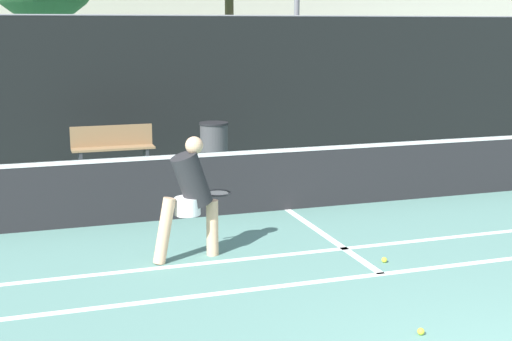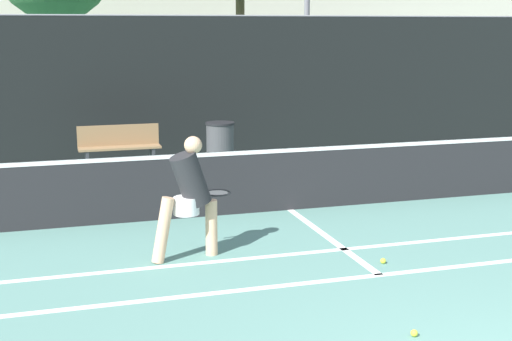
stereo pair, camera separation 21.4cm
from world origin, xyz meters
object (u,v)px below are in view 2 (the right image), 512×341
courtside_bench (119,146)px  trash_bin (220,144)px  player_practicing (190,193)px  parked_car (290,112)px

courtside_bench → trash_bin: trash_bin is taller
player_practicing → trash_bin: (1.71, 5.37, -0.35)m
courtside_bench → parked_car: 5.64m
player_practicing → parked_car: (4.39, 8.86, -0.20)m
trash_bin → courtside_bench: bearing=172.2°
trash_bin → parked_car: bearing=52.4°
trash_bin → parked_car: 4.40m
player_practicing → courtside_bench: 5.66m
player_practicing → trash_bin: player_practicing is taller
trash_bin → parked_car: size_ratio=0.22×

